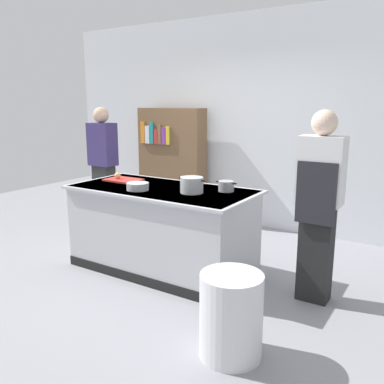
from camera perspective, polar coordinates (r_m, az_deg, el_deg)
name	(u,v)px	position (r m, az deg, el deg)	size (l,w,h in m)	color
ground_plane	(163,268)	(4.56, -4.07, -10.58)	(10.00, 10.00, 0.00)	gray
back_wall	(248,122)	(6.02, 7.83, 9.60)	(6.40, 0.12, 3.00)	silver
counter_island	(162,228)	(4.40, -4.17, -4.99)	(1.98, 0.98, 0.90)	#B7BABF
cutting_board	(123,180)	(4.75, -9.57, 1.67)	(0.40, 0.28, 0.02)	red
onion	(118,176)	(4.77, -10.35, 2.27)	(0.07, 0.07, 0.07)	tan
stock_pot	(192,185)	(4.04, -0.04, 0.99)	(0.29, 0.23, 0.16)	#B7BABF
sauce_pan	(226,186)	(4.13, 4.79, 0.82)	(0.22, 0.16, 0.11)	#99999E
mixing_bowl	(138,186)	(4.22, -7.59, 0.79)	(0.23, 0.23, 0.08)	#B7BABF
juice_cup	(183,181)	(4.41, -1.21, 1.56)	(0.07, 0.07, 0.10)	yellow
trash_bin	(231,315)	(3.01, 5.47, -16.78)	(0.45, 0.45, 0.62)	silver
person_chef	(319,203)	(3.76, 17.30, -1.46)	(0.38, 0.25, 1.72)	black
person_guest	(103,165)	(6.00, -12.28, 3.77)	(0.38, 0.24, 1.72)	#2A2A2A
bookshelf	(172,163)	(6.40, -2.85, 4.03)	(1.10, 0.31, 1.70)	brown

